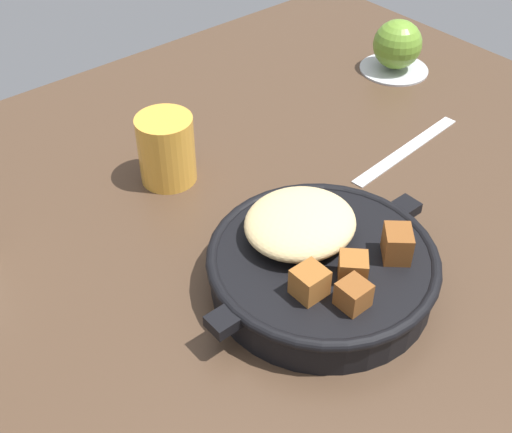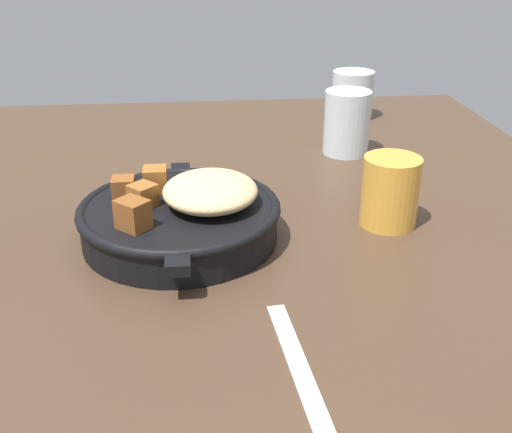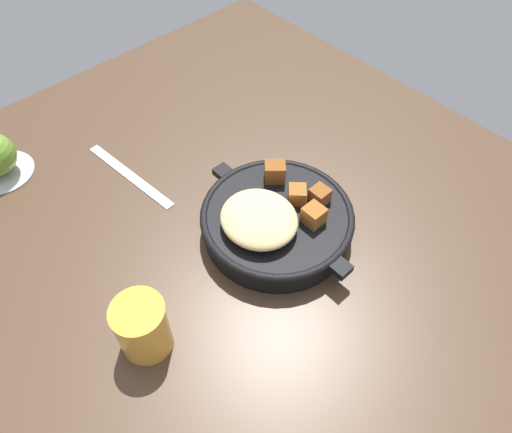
% 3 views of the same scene
% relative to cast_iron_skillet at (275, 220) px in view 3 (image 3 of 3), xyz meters
% --- Properties ---
extents(ground_plane, '(1.15, 0.99, 0.02)m').
position_rel_cast_iron_skillet_xyz_m(ground_plane, '(-0.02, 0.05, -0.04)').
color(ground_plane, '#473323').
extents(cast_iron_skillet, '(0.27, 0.22, 0.07)m').
position_rel_cast_iron_skillet_xyz_m(cast_iron_skillet, '(0.00, 0.00, 0.00)').
color(cast_iron_skillet, black).
rests_on(cast_iron_skillet, ground_plane).
extents(saucer_plate, '(0.10, 0.10, 0.01)m').
position_rel_cast_iron_skillet_xyz_m(saucer_plate, '(0.40, 0.25, -0.03)').
color(saucer_plate, '#B7BABF').
rests_on(saucer_plate, ground_plane).
extents(butter_knife, '(0.20, 0.03, 0.00)m').
position_rel_cast_iron_skillet_xyz_m(butter_knife, '(0.25, 0.09, -0.03)').
color(butter_knife, silver).
rests_on(butter_knife, ground_plane).
extents(juice_glass_amber, '(0.07, 0.07, 0.08)m').
position_rel_cast_iron_skillet_xyz_m(juice_glass_amber, '(-0.01, 0.24, 0.01)').
color(juice_glass_amber, gold).
rests_on(juice_glass_amber, ground_plane).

